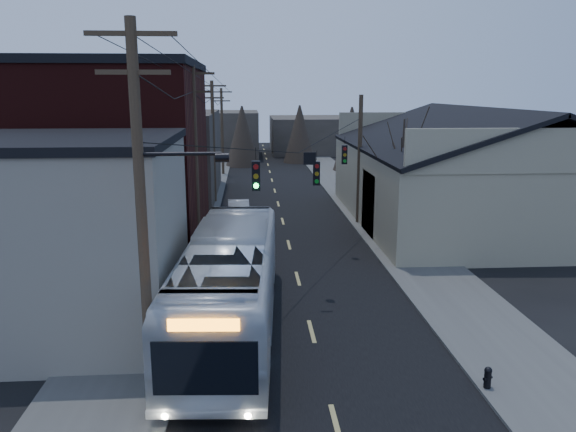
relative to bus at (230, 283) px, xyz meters
name	(u,v)px	position (x,y,z in m)	size (l,w,h in m)	color
road_surface	(280,209)	(3.00, 21.66, -1.84)	(9.00, 110.00, 0.02)	black
sidewalk_left	(193,210)	(-3.50, 21.66, -1.79)	(4.00, 110.00, 0.12)	#474744
sidewalk_right	(365,207)	(9.50, 21.66, -1.79)	(4.00, 110.00, 0.12)	#474744
building_clapboard	(64,238)	(-6.00, 0.66, 1.65)	(8.00, 8.00, 7.00)	gray
building_brick	(107,161)	(-7.00, 11.66, 3.15)	(10.00, 12.00, 10.00)	black
building_left_far	(162,155)	(-6.50, 27.66, 1.65)	(9.00, 14.00, 7.00)	#38332D
warehouse	(476,183)	(16.00, 16.66, 0.84)	(16.16, 20.60, 7.73)	gray
building_far_left	(221,134)	(-3.00, 56.66, 1.15)	(10.00, 12.00, 6.00)	#38332D
building_far_right	(313,135)	(10.00, 61.66, 0.65)	(12.00, 14.00, 5.00)	#38332D
bare_tree	(402,182)	(9.50, 11.66, 1.75)	(0.40, 0.40, 7.20)	black
utility_lines	(235,152)	(-0.11, 15.80, 3.10)	(11.24, 45.28, 10.50)	#382B1E
bus	(230,283)	(0.00, 0.00, 0.00)	(3.11, 13.30, 3.70)	silver
parked_car	(239,211)	(0.00, 18.18, -1.17)	(1.44, 4.12, 1.36)	#9A9DA1
fire_hydrant	(488,377)	(7.75, -4.90, -1.37)	(0.32, 0.23, 0.67)	black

